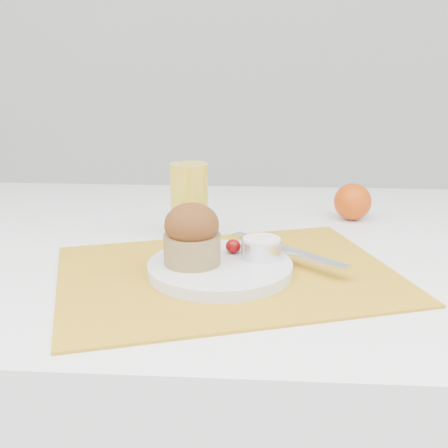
# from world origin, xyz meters

# --- Properties ---
(table) EXTENTS (1.20, 0.80, 0.75)m
(table) POSITION_xyz_m (0.00, 0.05, 0.38)
(table) COLOR white
(table) RESTS_ON ground
(placemat) EXTENTS (0.53, 0.45, 0.00)m
(placemat) POSITION_xyz_m (0.01, -0.10, 0.75)
(placemat) COLOR #C38D1B
(placemat) RESTS_ON table
(plate) EXTENTS (0.21, 0.21, 0.02)m
(plate) POSITION_xyz_m (0.00, -0.10, 0.76)
(plate) COLOR silver
(plate) RESTS_ON placemat
(ramekin) EXTENTS (0.07, 0.07, 0.02)m
(ramekin) POSITION_xyz_m (0.06, -0.07, 0.78)
(ramekin) COLOR silver
(ramekin) RESTS_ON plate
(cream) EXTENTS (0.06, 0.06, 0.01)m
(cream) POSITION_xyz_m (0.06, -0.07, 0.79)
(cream) COLOR silver
(cream) RESTS_ON ramekin
(raspberry_near) EXTENTS (0.02, 0.02, 0.02)m
(raspberry_near) POSITION_xyz_m (0.02, -0.06, 0.78)
(raspberry_near) COLOR #540203
(raspberry_near) RESTS_ON plate
(raspberry_far) EXTENTS (0.02, 0.02, 0.02)m
(raspberry_far) POSITION_xyz_m (0.05, -0.05, 0.78)
(raspberry_far) COLOR #610211
(raspberry_far) RESTS_ON plate
(butter_knife) EXTENTS (0.16, 0.15, 0.01)m
(butter_knife) POSITION_xyz_m (0.09, -0.05, 0.77)
(butter_knife) COLOR silver
(butter_knife) RESTS_ON plate
(orange) EXTENTS (0.07, 0.07, 0.07)m
(orange) POSITION_xyz_m (0.22, 0.19, 0.78)
(orange) COLOR #BF4206
(orange) RESTS_ON table
(juice_glass) EXTENTS (0.08, 0.08, 0.12)m
(juice_glass) POSITION_xyz_m (-0.06, 0.07, 0.81)
(juice_glass) COLOR gold
(juice_glass) RESTS_ON table
(muffin) EXTENTS (0.08, 0.08, 0.08)m
(muffin) POSITION_xyz_m (-0.04, -0.10, 0.81)
(muffin) COLOR olive
(muffin) RESTS_ON plate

